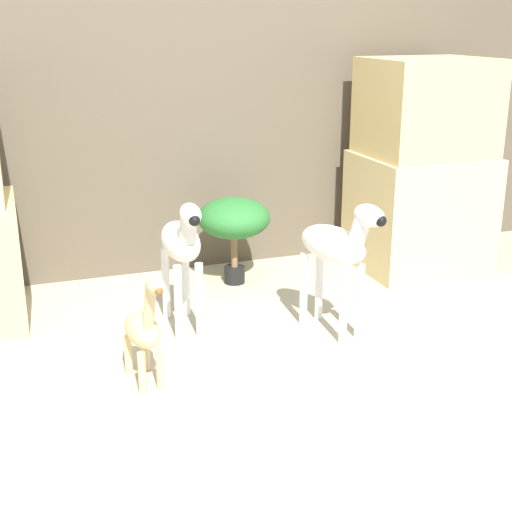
# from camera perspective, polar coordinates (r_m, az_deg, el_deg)

# --- Properties ---
(ground_plane) EXTENTS (14.00, 14.00, 0.00)m
(ground_plane) POSITION_cam_1_polar(r_m,az_deg,el_deg) (3.13, 1.49, -9.49)
(ground_plane) COLOR #B2A88E
(wall_back) EXTENTS (6.40, 0.08, 2.20)m
(wall_back) POSITION_cam_1_polar(r_m,az_deg,el_deg) (4.25, -6.01, 13.39)
(wall_back) COLOR brown
(wall_back) RESTS_ON ground_plane
(rock_pillar_right) EXTENTS (0.73, 0.64, 1.26)m
(rock_pillar_right) POSITION_cam_1_polar(r_m,az_deg,el_deg) (4.41, 13.13, 6.72)
(rock_pillar_right) COLOR #DBC184
(rock_pillar_right) RESTS_ON ground_plane
(zebra_right) EXTENTS (0.29, 0.53, 0.69)m
(zebra_right) POSITION_cam_1_polar(r_m,az_deg,el_deg) (3.39, 6.55, 0.69)
(zebra_right) COLOR white
(zebra_right) RESTS_ON ground_plane
(zebra_left) EXTENTS (0.18, 0.53, 0.69)m
(zebra_left) POSITION_cam_1_polar(r_m,az_deg,el_deg) (3.43, -5.93, 0.92)
(zebra_left) COLOR white
(zebra_left) RESTS_ON ground_plane
(giraffe_figurine) EXTENTS (0.16, 0.39, 0.53)m
(giraffe_figurine) POSITION_cam_1_polar(r_m,az_deg,el_deg) (2.99, -8.96, -5.80)
(giraffe_figurine) COLOR #E0C184
(giraffe_figurine) RESTS_ON ground_plane
(potted_palm_front) EXTENTS (0.41, 0.41, 0.51)m
(potted_palm_front) POSITION_cam_1_polar(r_m,az_deg,el_deg) (4.06, -1.78, 2.89)
(potted_palm_front) COLOR black
(potted_palm_front) RESTS_ON ground_plane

